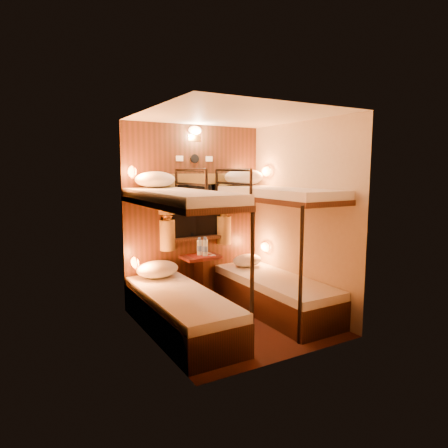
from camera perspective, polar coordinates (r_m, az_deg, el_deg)
floor at (r=4.89m, az=1.35°, el=-13.89°), size 2.10×2.10×0.00m
ceiling at (r=4.58m, az=1.45°, el=15.24°), size 2.10×2.10×0.00m
wall_back at (r=5.50m, az=-4.29°, el=1.45°), size 2.40×0.00×2.40m
wall_front at (r=3.74m, az=9.80°, el=-1.67°), size 2.40×0.00×2.40m
wall_left at (r=4.16m, az=-10.46°, el=-0.73°), size 0.00×2.40×2.40m
wall_right at (r=5.17m, az=10.91°, el=0.92°), size 0.00×2.40×2.40m
back_panel at (r=5.49m, az=-4.23°, el=1.44°), size 2.00×0.03×2.40m
bunk_left at (r=4.48m, az=-6.26°, el=-8.42°), size 0.72×1.90×1.82m
bunk_right at (r=5.12m, az=7.21°, el=-6.37°), size 0.72×1.90×1.82m
window at (r=5.46m, az=-4.09°, el=1.21°), size 1.00×0.12×0.79m
curtains at (r=5.42m, az=-3.94°, el=2.04°), size 1.10×0.22×1.00m
back_fixtures at (r=5.44m, az=-4.17°, el=12.42°), size 0.54×0.09×0.48m
reading_lamps at (r=5.19m, az=-2.62°, el=1.52°), size 2.00×0.20×1.25m
table at (r=5.47m, az=-3.29°, el=-6.95°), size 0.50×0.34×0.66m
bottle_left at (r=5.36m, az=-2.72°, el=-3.44°), size 0.08×0.08×0.26m
bottle_right at (r=5.42m, az=-3.54°, el=-3.37°), size 0.07×0.07×0.25m
sachet_a at (r=5.41m, az=-1.72°, el=-4.50°), size 0.10×0.09×0.01m
sachet_b at (r=5.55m, az=-2.28°, el=-4.19°), size 0.09×0.07×0.01m
pillow_lower_left at (r=5.11m, az=-9.48°, el=-6.38°), size 0.54×0.39×0.21m
pillow_lower_right at (r=5.63m, az=3.32°, el=-5.20°), size 0.43×0.31×0.17m
pillow_upper_left at (r=4.97m, az=-9.80°, el=6.29°), size 0.50×0.36×0.20m
pillow_upper_right at (r=5.57m, az=2.86°, el=6.71°), size 0.58×0.41×0.23m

